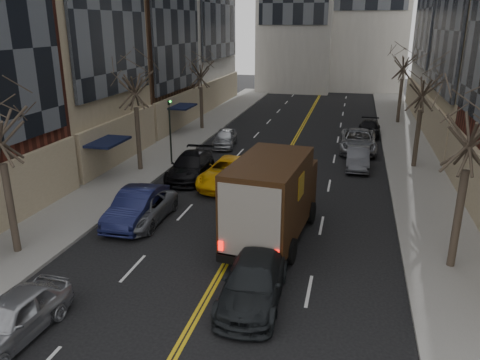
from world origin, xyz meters
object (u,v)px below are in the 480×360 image
object	(u,v)px
ups_truck	(273,199)
pedestrian	(289,186)
taxi	(229,172)
observer_sedan	(254,281)

from	to	relation	value
ups_truck	pedestrian	world-z (taller)	ups_truck
taxi	pedestrian	size ratio (longest dim) A/B	3.35
ups_truck	observer_sedan	size ratio (longest dim) A/B	1.44
ups_truck	pedestrian	size ratio (longest dim) A/B	4.36
observer_sedan	taxi	world-z (taller)	taxi
ups_truck	observer_sedan	bearing A→B (deg)	-81.97
taxi	pedestrian	bearing A→B (deg)	-19.87
observer_sedan	pedestrian	distance (m)	9.99
taxi	ups_truck	bearing A→B (deg)	-56.00
taxi	observer_sedan	bearing A→B (deg)	-66.33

